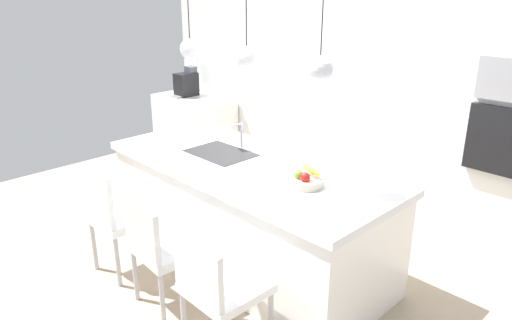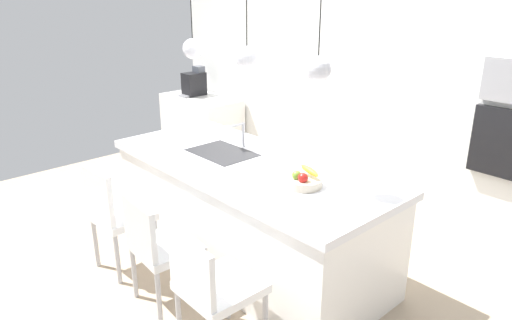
{
  "view_description": "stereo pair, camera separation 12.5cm",
  "coord_description": "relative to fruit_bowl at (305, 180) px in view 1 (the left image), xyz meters",
  "views": [
    {
      "loc": [
        2.61,
        -2.44,
        2.23
      ],
      "look_at": [
        0.1,
        0.0,
        0.94
      ],
      "focal_mm": 33.59,
      "sensor_mm": 36.0,
      "label": 1
    },
    {
      "loc": [
        2.69,
        -2.35,
        2.23
      ],
      "look_at": [
        0.1,
        0.0,
        0.94
      ],
      "focal_mm": 33.59,
      "sensor_mm": 36.0,
      "label": 2
    }
  ],
  "objects": [
    {
      "name": "side_counter",
      "position": [
        -3.02,
        1.3,
        -0.52
      ],
      "size": [
        1.1,
        0.6,
        0.83
      ],
      "primitive_type": "cube",
      "color": "white",
      "rests_on": "ground"
    },
    {
      "name": "back_wall",
      "position": [
        -0.62,
        1.67,
        0.37
      ],
      "size": [
        6.0,
        0.1,
        2.6
      ],
      "primitive_type": "cube",
      "color": "white",
      "rests_on": "ground"
    },
    {
      "name": "sink_basin",
      "position": [
        -0.95,
        0.02,
        -0.05
      ],
      "size": [
        0.56,
        0.4,
        0.02
      ],
      "primitive_type": "cube",
      "color": "#2D2D30",
      "rests_on": "kitchen_island"
    },
    {
      "name": "pendant_light_left",
      "position": [
        -1.31,
        0.02,
        0.79
      ],
      "size": [
        0.17,
        0.17,
        0.77
      ],
      "color": "silver"
    },
    {
      "name": "pendant_light_right",
      "position": [
        0.07,
        0.02,
        0.79
      ],
      "size": [
        0.17,
        0.17,
        0.77
      ],
      "color": "silver"
    },
    {
      "name": "fruit_bowl",
      "position": [
        0.0,
        0.0,
        0.0
      ],
      "size": [
        0.26,
        0.26,
        0.15
      ],
      "color": "beige",
      "rests_on": "kitchen_island"
    },
    {
      "name": "chair_far",
      "position": [
        0.05,
        -0.85,
        -0.44
      ],
      "size": [
        0.45,
        0.47,
        0.84
      ],
      "color": "white",
      "rests_on": "ground"
    },
    {
      "name": "chair_middle",
      "position": [
        -0.59,
        -0.85,
        -0.43
      ],
      "size": [
        0.49,
        0.45,
        0.86
      ],
      "color": "silver",
      "rests_on": "ground"
    },
    {
      "name": "coffee_machine",
      "position": [
        -3.16,
        1.31,
        0.06
      ],
      "size": [
        0.2,
        0.35,
        0.38
      ],
      "color": "black",
      "rests_on": "side_counter"
    },
    {
      "name": "floor",
      "position": [
        -0.62,
        0.02,
        -0.93
      ],
      "size": [
        6.6,
        6.6,
        0.0
      ],
      "primitive_type": "plane",
      "color": "tan",
      "rests_on": "ground"
    },
    {
      "name": "kitchen_island",
      "position": [
        -0.62,
        0.02,
        -0.48
      ],
      "size": [
        2.49,
        1.05,
        0.89
      ],
      "color": "white",
      "rests_on": "ground"
    },
    {
      "name": "pendant_light_center",
      "position": [
        -0.62,
        0.02,
        0.79
      ],
      "size": [
        0.17,
        0.17,
        0.77
      ],
      "color": "silver"
    },
    {
      "name": "oven",
      "position": [
        0.73,
        1.6,
        0.09
      ],
      "size": [
        0.56,
        0.08,
        0.56
      ],
      "primitive_type": "cube",
      "color": "black",
      "rests_on": "back_wall"
    },
    {
      "name": "chair_near",
      "position": [
        -1.22,
        -0.85,
        -0.42
      ],
      "size": [
        0.43,
        0.44,
        0.91
      ],
      "color": "white",
      "rests_on": "ground"
    },
    {
      "name": "faucet",
      "position": [
        -0.95,
        0.24,
        0.1
      ],
      "size": [
        0.02,
        0.17,
        0.22
      ],
      "color": "silver",
      "rests_on": "kitchen_island"
    }
  ]
}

